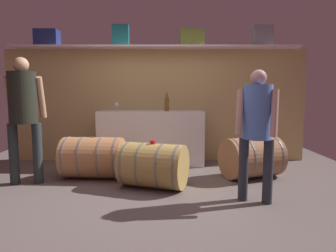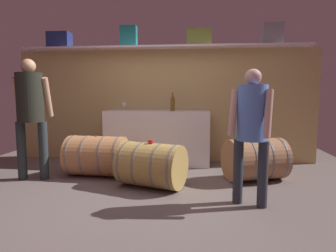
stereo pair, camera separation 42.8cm
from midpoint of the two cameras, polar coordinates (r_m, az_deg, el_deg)
ground_plane at (r=4.10m, az=-5.87°, el=-11.41°), size 6.59×7.23×0.02m
back_wall_panel at (r=5.41m, az=-4.29°, el=3.91°), size 5.39×0.10×2.01m
high_shelf_board at (r=5.32m, az=-4.52°, el=14.92°), size 4.96×0.40×0.03m
toolcase_navy at (r=5.80m, az=-24.06°, el=15.23°), size 0.40×0.26×0.28m
toolcase_teal at (r=5.43m, az=-11.19°, el=16.72°), size 0.29×0.23×0.36m
toolcase_olive at (r=5.33m, az=2.48°, el=16.57°), size 0.42×0.31×0.27m
toolcase_grey at (r=5.51m, az=15.70°, el=16.36°), size 0.33×0.28×0.34m
work_cabinet at (r=5.15m, az=-5.36°, el=-2.26°), size 1.80×0.53×0.94m
wine_bottle_amber at (r=5.01m, az=-2.43°, el=4.43°), size 0.07×0.07×0.31m
wine_glass at (r=5.23m, az=-11.97°, el=4.01°), size 0.07×0.07×0.14m
wine_barrel_near at (r=3.93m, az=-5.75°, el=-7.59°), size 0.97×0.81×0.60m
wine_barrel_far at (r=4.47m, az=13.50°, el=-5.93°), size 0.96×0.83×0.61m
wine_barrel_flank at (r=4.53m, az=-16.65°, el=-5.84°), size 0.90×0.65×0.61m
tasting_cup at (r=3.86m, az=-5.85°, el=-3.05°), size 0.07×0.07×0.04m
winemaker_pouring at (r=4.52m, az=-28.35°, el=3.22°), size 0.54×0.45×1.71m
visitor_tasting at (r=3.37m, az=13.64°, el=0.72°), size 0.48×0.41×1.50m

